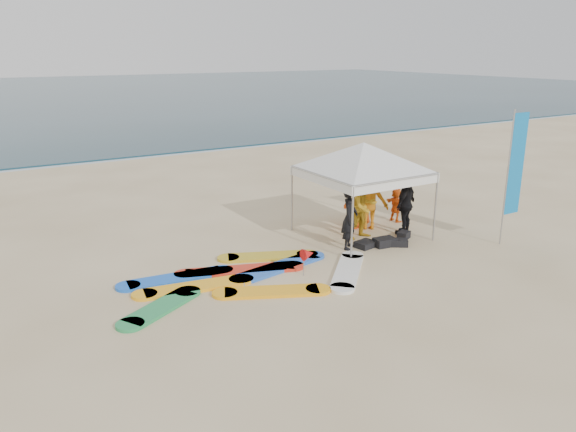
{
  "coord_description": "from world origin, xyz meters",
  "views": [
    {
      "loc": [
        -6.35,
        -8.16,
        4.98
      ],
      "look_at": [
        0.19,
        2.6,
        1.2
      ],
      "focal_mm": 35.0,
      "sensor_mm": 36.0,
      "label": 1
    }
  ],
  "objects_px": {
    "person_seated": "(396,205)",
    "canopy_tent": "(364,143)",
    "person_black_b": "(406,204)",
    "marker_pennant": "(308,254)",
    "person_yellow": "(364,207)",
    "person_orange_a": "(370,200)",
    "person_black_a": "(350,218)",
    "feather_flag": "(515,166)",
    "surfboard_spread": "(246,277)",
    "person_orange_b": "(358,194)"
  },
  "relations": [
    {
      "from": "person_seated",
      "to": "marker_pennant",
      "type": "xyz_separation_m",
      "value": [
        -4.5,
        -2.09,
        -0.01
      ]
    },
    {
      "from": "person_yellow",
      "to": "person_orange_a",
      "type": "height_order",
      "value": "person_yellow"
    },
    {
      "from": "person_seated",
      "to": "feather_flag",
      "type": "bearing_deg",
      "value": -162.37
    },
    {
      "from": "person_yellow",
      "to": "feather_flag",
      "type": "relative_size",
      "value": 0.5
    },
    {
      "from": "canopy_tent",
      "to": "surfboard_spread",
      "type": "height_order",
      "value": "canopy_tent"
    },
    {
      "from": "person_black_a",
      "to": "person_yellow",
      "type": "height_order",
      "value": "person_yellow"
    },
    {
      "from": "person_black_b",
      "to": "person_seated",
      "type": "bearing_deg",
      "value": -143.8
    },
    {
      "from": "person_black_a",
      "to": "person_orange_b",
      "type": "bearing_deg",
      "value": 3.22
    },
    {
      "from": "person_black_a",
      "to": "marker_pennant",
      "type": "bearing_deg",
      "value": 164.13
    },
    {
      "from": "person_yellow",
      "to": "surfboard_spread",
      "type": "relative_size",
      "value": 0.29
    },
    {
      "from": "marker_pennant",
      "to": "person_orange_b",
      "type": "bearing_deg",
      "value": 35.3
    },
    {
      "from": "surfboard_spread",
      "to": "marker_pennant",
      "type": "bearing_deg",
      "value": -22.02
    },
    {
      "from": "person_yellow",
      "to": "canopy_tent",
      "type": "height_order",
      "value": "canopy_tent"
    },
    {
      "from": "person_black_a",
      "to": "surfboard_spread",
      "type": "bearing_deg",
      "value": 144.77
    },
    {
      "from": "person_black_b",
      "to": "person_seated",
      "type": "relative_size",
      "value": 1.68
    },
    {
      "from": "person_seated",
      "to": "person_orange_a",
      "type": "bearing_deg",
      "value": 91.55
    },
    {
      "from": "person_orange_b",
      "to": "person_seated",
      "type": "relative_size",
      "value": 1.93
    },
    {
      "from": "person_yellow",
      "to": "canopy_tent",
      "type": "distance_m",
      "value": 1.7
    },
    {
      "from": "feather_flag",
      "to": "surfboard_spread",
      "type": "bearing_deg",
      "value": 168.45
    },
    {
      "from": "person_yellow",
      "to": "person_seated",
      "type": "xyz_separation_m",
      "value": [
        1.8,
        0.7,
        -0.38
      ]
    },
    {
      "from": "person_black_a",
      "to": "person_black_b",
      "type": "bearing_deg",
      "value": -37.78
    },
    {
      "from": "canopy_tent",
      "to": "feather_flag",
      "type": "relative_size",
      "value": 1.11
    },
    {
      "from": "person_yellow",
      "to": "canopy_tent",
      "type": "relative_size",
      "value": 0.45
    },
    {
      "from": "person_orange_a",
      "to": "feather_flag",
      "type": "bearing_deg",
      "value": 161.39
    },
    {
      "from": "person_yellow",
      "to": "person_orange_a",
      "type": "bearing_deg",
      "value": 37.06
    },
    {
      "from": "person_orange_a",
      "to": "feather_flag",
      "type": "distance_m",
      "value": 3.92
    },
    {
      "from": "person_seated",
      "to": "canopy_tent",
      "type": "height_order",
      "value": "canopy_tent"
    },
    {
      "from": "person_yellow",
      "to": "person_orange_b",
      "type": "distance_m",
      "value": 1.01
    },
    {
      "from": "person_yellow",
      "to": "person_orange_b",
      "type": "xyz_separation_m",
      "value": [
        0.5,
        0.88,
        0.1
      ]
    },
    {
      "from": "person_yellow",
      "to": "canopy_tent",
      "type": "xyz_separation_m",
      "value": [
        0.09,
        0.22,
        1.68
      ]
    },
    {
      "from": "canopy_tent",
      "to": "marker_pennant",
      "type": "bearing_deg",
      "value": -150.01
    },
    {
      "from": "person_orange_b",
      "to": "surfboard_spread",
      "type": "bearing_deg",
      "value": 6.84
    },
    {
      "from": "person_orange_a",
      "to": "canopy_tent",
      "type": "distance_m",
      "value": 1.84
    },
    {
      "from": "feather_flag",
      "to": "surfboard_spread",
      "type": "height_order",
      "value": "feather_flag"
    },
    {
      "from": "person_black_b",
      "to": "marker_pennant",
      "type": "distance_m",
      "value": 4.07
    },
    {
      "from": "person_orange_a",
      "to": "person_orange_b",
      "type": "xyz_separation_m",
      "value": [
        -0.17,
        0.3,
        0.13
      ]
    },
    {
      "from": "marker_pennant",
      "to": "surfboard_spread",
      "type": "bearing_deg",
      "value": 157.98
    },
    {
      "from": "person_seated",
      "to": "canopy_tent",
      "type": "distance_m",
      "value": 2.71
    },
    {
      "from": "person_yellow",
      "to": "marker_pennant",
      "type": "relative_size",
      "value": 2.78
    },
    {
      "from": "person_orange_b",
      "to": "marker_pennant",
      "type": "height_order",
      "value": "person_orange_b"
    },
    {
      "from": "person_yellow",
      "to": "person_orange_a",
      "type": "distance_m",
      "value": 0.88
    },
    {
      "from": "person_orange_a",
      "to": "marker_pennant",
      "type": "height_order",
      "value": "person_orange_a"
    },
    {
      "from": "person_orange_b",
      "to": "person_orange_a",
      "type": "bearing_deg",
      "value": 104.71
    },
    {
      "from": "feather_flag",
      "to": "marker_pennant",
      "type": "bearing_deg",
      "value": 171.02
    },
    {
      "from": "person_orange_b",
      "to": "feather_flag",
      "type": "bearing_deg",
      "value": 114.48
    },
    {
      "from": "person_black_b",
      "to": "feather_flag",
      "type": "relative_size",
      "value": 0.48
    },
    {
      "from": "person_black_b",
      "to": "person_seated",
      "type": "xyz_separation_m",
      "value": [
        0.59,
        1.02,
        -0.35
      ]
    },
    {
      "from": "person_yellow",
      "to": "feather_flag",
      "type": "distance_m",
      "value": 3.99
    },
    {
      "from": "person_yellow",
      "to": "person_orange_b",
      "type": "relative_size",
      "value": 0.9
    },
    {
      "from": "person_black_b",
      "to": "person_seated",
      "type": "height_order",
      "value": "person_black_b"
    }
  ]
}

